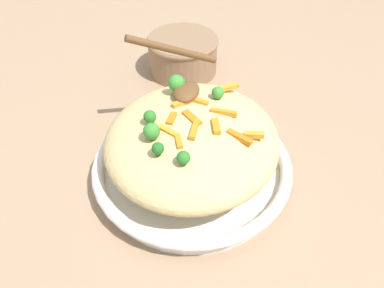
{
  "coord_description": "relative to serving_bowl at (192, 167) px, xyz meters",
  "views": [
    {
      "loc": [
        -0.43,
        -0.12,
        0.49
      ],
      "look_at": [
        0.0,
        0.0,
        0.08
      ],
      "focal_mm": 36.23,
      "sensor_mm": 36.0,
      "label": 1
    }
  ],
  "objects": [
    {
      "name": "ground_plane",
      "position": [
        0.0,
        0.0,
        -0.02
      ],
      "size": [
        2.4,
        2.4,
        0.0
      ],
      "primitive_type": "plane",
      "color": "#9E7F60"
    },
    {
      "name": "serving_bowl",
      "position": [
        0.0,
        0.0,
        0.0
      ],
      "size": [
        0.33,
        0.33,
        0.04
      ],
      "color": "white",
      "rests_on": "ground_plane"
    },
    {
      "name": "pasta_mound",
      "position": [
        0.0,
        0.0,
        0.06
      ],
      "size": [
        0.29,
        0.27,
        0.09
      ],
      "primitive_type": "ellipsoid",
      "color": "#D1BA7A",
      "rests_on": "serving_bowl"
    },
    {
      "name": "carrot_piece_0",
      "position": [
        -0.03,
        0.03,
        0.1
      ],
      "size": [
        0.02,
        0.03,
        0.01
      ],
      "primitive_type": "cube",
      "rotation": [
        0.0,
        0.0,
        4.32
      ],
      "color": "orange",
      "rests_on": "pasta_mound"
    },
    {
      "name": "carrot_piece_1",
      "position": [
        -0.02,
        -0.01,
        0.11
      ],
      "size": [
        0.04,
        0.01,
        0.01
      ],
      "primitive_type": "cube",
      "rotation": [
        0.0,
        0.0,
        0.08
      ],
      "color": "orange",
      "rests_on": "pasta_mound"
    },
    {
      "name": "carrot_piece_2",
      "position": [
        -0.05,
        0.01,
        0.1
      ],
      "size": [
        0.03,
        0.02,
        0.01
      ],
      "primitive_type": "cube",
      "rotation": [
        0.0,
        0.0,
        3.61
      ],
      "color": "orange",
      "rests_on": "pasta_mound"
    },
    {
      "name": "carrot_piece_3",
      "position": [
        -0.0,
        -0.0,
        0.1
      ],
      "size": [
        0.03,
        0.04,
        0.01
      ],
      "primitive_type": "cube",
      "rotation": [
        0.0,
        0.0,
        0.89
      ],
      "color": "orange",
      "rests_on": "pasta_mound"
    },
    {
      "name": "carrot_piece_4",
      "position": [
        -0.01,
        -0.04,
        0.11
      ],
      "size": [
        0.03,
        0.02,
        0.01
      ],
      "primitive_type": "cube",
      "rotation": [
        0.0,
        0.0,
        3.5
      ],
      "color": "orange",
      "rests_on": "pasta_mound"
    },
    {
      "name": "carrot_piece_5",
      "position": [
        0.03,
        -0.04,
        0.1
      ],
      "size": [
        0.01,
        0.04,
        0.01
      ],
      "primitive_type": "cube",
      "rotation": [
        0.0,
        0.0,
        1.58
      ],
      "color": "orange",
      "rests_on": "pasta_mound"
    },
    {
      "name": "carrot_piece_6",
      "position": [
        -0.01,
        -0.09,
        0.1
      ],
      "size": [
        0.01,
        0.03,
        0.01
      ],
      "primitive_type": "cube",
      "rotation": [
        0.0,
        0.0,
        1.78
      ],
      "color": "orange",
      "rests_on": "pasta_mound"
    },
    {
      "name": "carrot_piece_7",
      "position": [
        -0.01,
        0.03,
        0.1
      ],
      "size": [
        0.03,
        0.01,
        0.01
      ],
      "primitive_type": "cube",
      "rotation": [
        0.0,
        0.0,
        0.01
      ],
      "color": "orange",
      "rests_on": "pasta_mound"
    },
    {
      "name": "carrot_piece_8",
      "position": [
        -0.02,
        -0.07,
        0.1
      ],
      "size": [
        0.02,
        0.04,
        0.01
      ],
      "primitive_type": "cube",
      "rotation": [
        0.0,
        0.0,
        1.17
      ],
      "color": "orange",
      "rests_on": "pasta_mound"
    },
    {
      "name": "carrot_piece_9",
      "position": [
        0.04,
        0.0,
        0.1
      ],
      "size": [
        0.01,
        0.03,
        0.01
      ],
      "primitive_type": "cube",
      "rotation": [
        0.0,
        0.0,
        4.53
      ],
      "color": "orange",
      "rests_on": "pasta_mound"
    },
    {
      "name": "carrot_piece_10",
      "position": [
        0.04,
        0.02,
        0.11
      ],
      "size": [
        0.04,
        0.03,
        0.01
      ],
      "primitive_type": "cube",
      "rotation": [
        0.0,
        0.0,
        5.54
      ],
      "color": "orange",
      "rests_on": "pasta_mound"
    },
    {
      "name": "carrot_piece_11",
      "position": [
        0.1,
        -0.04,
        0.1
      ],
      "size": [
        0.03,
        0.03,
        0.01
      ],
      "primitive_type": "cube",
      "rotation": [
        0.0,
        0.0,
        2.25
      ],
      "color": "orange",
      "rests_on": "pasta_mound"
    },
    {
      "name": "broccoli_floret_0",
      "position": [
        0.07,
        -0.02,
        0.11
      ],
      "size": [
        0.02,
        0.02,
        0.02
      ],
      "color": "#377928",
      "rests_on": "pasta_mound"
    },
    {
      "name": "broccoli_floret_1",
      "position": [
        0.07,
        0.04,
        0.12
      ],
      "size": [
        0.03,
        0.03,
        0.03
      ],
      "color": "#377928",
      "rests_on": "pasta_mound"
    },
    {
      "name": "broccoli_floret_2",
      "position": [
        -0.08,
        -0.01,
        0.11
      ],
      "size": [
        0.02,
        0.02,
        0.02
      ],
      "color": "#296820",
      "rests_on": "pasta_mound"
    },
    {
      "name": "broccoli_floret_3",
      "position": [
        -0.05,
        0.04,
        0.11
      ],
      "size": [
        0.02,
        0.02,
        0.03
      ],
      "color": "#377928",
      "rests_on": "pasta_mound"
    },
    {
      "name": "broccoli_floret_4",
      "position": [
        -0.02,
        0.06,
        0.11
      ],
      "size": [
        0.02,
        0.02,
        0.02
      ],
      "color": "#296820",
      "rests_on": "pasta_mound"
    },
    {
      "name": "broccoli_floret_5",
      "position": [
        -0.08,
        0.03,
        0.11
      ],
      "size": [
        0.02,
        0.02,
        0.02
      ],
      "color": "#205B1C",
      "rests_on": "pasta_mound"
    },
    {
      "name": "serving_spoon",
      "position": [
        0.08,
        0.04,
        0.12
      ],
      "size": [
        0.14,
        0.14,
        0.08
      ],
      "color": "brown",
      "rests_on": "pasta_mound"
    },
    {
      "name": "companion_bowl",
      "position": [
        0.31,
        0.11,
        0.02
      ],
      "size": [
        0.16,
        0.16,
        0.08
      ],
      "color": "#8C6B4C",
      "rests_on": "ground_plane"
    }
  ]
}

